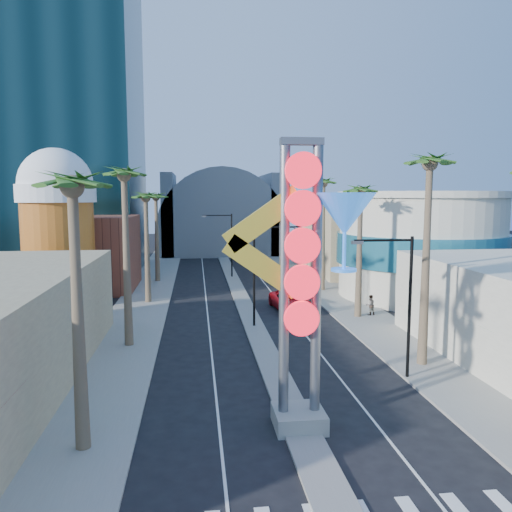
# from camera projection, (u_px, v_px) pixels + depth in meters

# --- Properties ---
(ground) EXTENTS (240.00, 240.00, 0.00)m
(ground) POSITION_uv_depth(u_px,v_px,m) (315.00, 463.00, 19.09)
(ground) COLOR black
(ground) RESTS_ON ground
(sidewalk_west) EXTENTS (5.00, 100.00, 0.15)m
(sidewalk_west) POSITION_uv_depth(u_px,v_px,m) (148.00, 292.00, 52.45)
(sidewalk_west) COLOR gray
(sidewalk_west) RESTS_ON ground
(sidewalk_east) EXTENTS (5.00, 100.00, 0.15)m
(sidewalk_east) POSITION_uv_depth(u_px,v_px,m) (324.00, 288.00, 54.71)
(sidewalk_east) COLOR gray
(sidewalk_east) RESTS_ON ground
(median) EXTENTS (1.60, 84.00, 0.15)m
(median) POSITION_uv_depth(u_px,v_px,m) (236.00, 286.00, 56.54)
(median) COLOR gray
(median) RESTS_ON ground
(hotel_tower) EXTENTS (20.00, 20.00, 50.00)m
(hotel_tower) POSITION_uv_depth(u_px,v_px,m) (57.00, 81.00, 64.75)
(hotel_tower) COLOR black
(hotel_tower) RESTS_ON ground
(brick_filler_west) EXTENTS (10.00, 10.00, 8.00)m
(brick_filler_west) POSITION_uv_depth(u_px,v_px,m) (89.00, 253.00, 54.17)
(brick_filler_west) COLOR brown
(brick_filler_west) RESTS_ON ground
(filler_east) EXTENTS (10.00, 20.00, 10.00)m
(filler_east) POSITION_uv_depth(u_px,v_px,m) (347.00, 234.00, 67.71)
(filler_east) COLOR tan
(filler_east) RESTS_ON ground
(beer_mug) EXTENTS (7.00, 7.00, 14.50)m
(beer_mug) POSITION_uv_depth(u_px,v_px,m) (58.00, 221.00, 45.71)
(beer_mug) COLOR #B05717
(beer_mug) RESTS_ON ground
(turquoise_building) EXTENTS (16.60, 16.60, 10.60)m
(turquoise_building) POSITION_uv_depth(u_px,v_px,m) (420.00, 245.00, 50.18)
(turquoise_building) COLOR beige
(turquoise_building) RESTS_ON ground
(canopy) EXTENTS (22.00, 16.00, 22.00)m
(canopy) POSITION_uv_depth(u_px,v_px,m) (221.00, 229.00, 89.55)
(canopy) COLOR slate
(canopy) RESTS_ON ground
(neon_sign) EXTENTS (6.53, 2.60, 12.55)m
(neon_sign) POSITION_uv_depth(u_px,v_px,m) (319.00, 263.00, 21.24)
(neon_sign) COLOR gray
(neon_sign) RESTS_ON ground
(streetlight_0) EXTENTS (3.79, 0.25, 8.00)m
(streetlight_0) POSITION_uv_depth(u_px,v_px,m) (261.00, 265.00, 38.29)
(streetlight_0) COLOR black
(streetlight_0) RESTS_ON ground
(streetlight_1) EXTENTS (3.79, 0.25, 8.00)m
(streetlight_1) POSITION_uv_depth(u_px,v_px,m) (227.00, 239.00, 61.82)
(streetlight_1) COLOR black
(streetlight_1) RESTS_ON ground
(streetlight_2) EXTENTS (3.45, 0.25, 8.00)m
(streetlight_2) POSITION_uv_depth(u_px,v_px,m) (402.00, 294.00, 27.20)
(streetlight_2) COLOR black
(streetlight_2) RESTS_ON ground
(palm_0) EXTENTS (2.40, 2.40, 11.70)m
(palm_0) POSITION_uv_depth(u_px,v_px,m) (73.00, 202.00, 18.81)
(palm_0) COLOR brown
(palm_0) RESTS_ON ground
(palm_1) EXTENTS (2.40, 2.40, 12.70)m
(palm_1) POSITION_uv_depth(u_px,v_px,m) (124.00, 186.00, 32.50)
(palm_1) COLOR brown
(palm_1) RESTS_ON ground
(palm_2) EXTENTS (2.40, 2.40, 11.20)m
(palm_2) POSITION_uv_depth(u_px,v_px,m) (146.00, 203.00, 46.46)
(palm_2) COLOR brown
(palm_2) RESTS_ON ground
(palm_3) EXTENTS (2.40, 2.40, 11.20)m
(palm_3) POSITION_uv_depth(u_px,v_px,m) (156.00, 202.00, 58.29)
(palm_3) COLOR brown
(palm_3) RESTS_ON ground
(palm_5) EXTENTS (2.40, 2.40, 13.20)m
(palm_5) POSITION_uv_depth(u_px,v_px,m) (429.00, 177.00, 28.68)
(palm_5) COLOR brown
(palm_5) RESTS_ON ground
(palm_6) EXTENTS (2.40, 2.40, 11.70)m
(palm_6) POSITION_uv_depth(u_px,v_px,m) (361.00, 199.00, 40.67)
(palm_6) COLOR brown
(palm_6) RESTS_ON ground
(palm_7) EXTENTS (2.40, 2.40, 12.70)m
(palm_7) POSITION_uv_depth(u_px,v_px,m) (324.00, 190.00, 52.39)
(palm_7) COLOR brown
(palm_7) RESTS_ON ground
(red_pickup) EXTENTS (3.36, 6.38, 1.71)m
(red_pickup) POSITION_uv_depth(u_px,v_px,m) (291.00, 301.00, 44.51)
(red_pickup) COLOR #B70E18
(red_pickup) RESTS_ON ground
(pedestrian_b) EXTENTS (0.97, 0.84, 1.71)m
(pedestrian_b) POSITION_uv_depth(u_px,v_px,m) (370.00, 305.00, 42.13)
(pedestrian_b) COLOR gray
(pedestrian_b) RESTS_ON sidewalk_east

